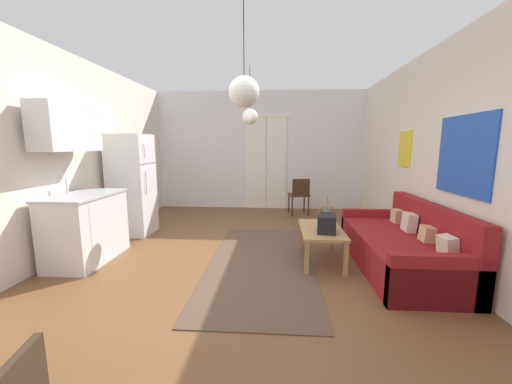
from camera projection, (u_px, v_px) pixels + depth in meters
The scene contains 14 objects.
ground_plane at pixel (241, 275), 3.60m from camera, with size 5.49×8.06×0.10m, color brown.
wall_back at pixel (260, 151), 7.10m from camera, with size 5.09×0.13×2.79m.
wall_right at pixel (467, 157), 3.21m from camera, with size 0.12×7.66×2.79m.
wall_left at pixel (35, 156), 3.55m from camera, with size 0.12×7.66×2.79m.
area_rug at pixel (261, 262), 3.86m from camera, with size 1.33×2.97×0.01m, color brown.
couch at pixel (404, 248), 3.67m from camera, with size 0.92×2.03×0.82m.
coffee_table at pixel (321, 233), 3.86m from camera, with size 0.53×0.98×0.45m.
bamboo_vase at pixel (327, 217), 4.09m from camera, with size 0.09×0.09×0.41m.
handbag at pixel (327, 223), 3.68m from camera, with size 0.27×0.35×0.34m.
refrigerator at pixel (132, 185), 5.03m from camera, with size 0.64×0.62×1.71m.
kitchen_counter at pixel (82, 204), 3.83m from camera, with size 0.62×1.09×2.03m.
accent_chair at pixel (299, 194), 6.44m from camera, with size 0.49×0.47×0.82m.
pendant_lamp_near at pixel (244, 92), 2.70m from camera, with size 0.28×0.28×0.93m.
pendant_lamp_far at pixel (250, 117), 4.83m from camera, with size 0.26×0.26×0.93m.
Camera 1 is at (0.43, -3.38, 1.52)m, focal length 20.63 mm.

